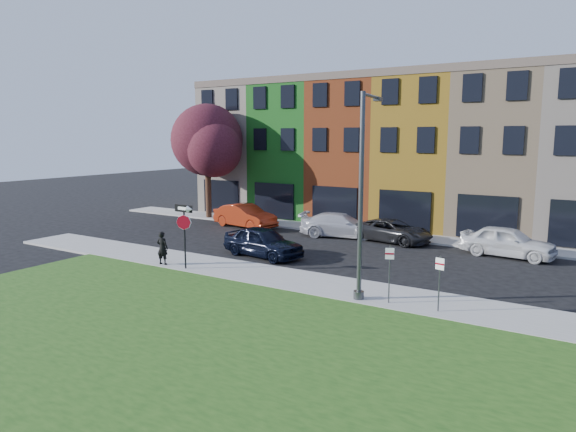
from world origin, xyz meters
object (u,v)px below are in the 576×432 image
Objects in this scene: stop_sign at (184,223)px; sedan_near at (263,242)px; man at (162,248)px; street_lamp at (362,197)px.

stop_sign is 4.77m from sedan_near.
man is at bearing 155.23° from sedan_near.
stop_sign is 1.98m from man.
sedan_near is at bearing -134.93° from man.
street_lamp reaches higher than man.
street_lamp is (7.26, -3.99, 3.22)m from sedan_near.
sedan_near is 8.89m from street_lamp.
street_lamp reaches higher than sedan_near.
man is at bearing 179.19° from stop_sign.
street_lamp is (8.71, 0.31, 1.75)m from stop_sign.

